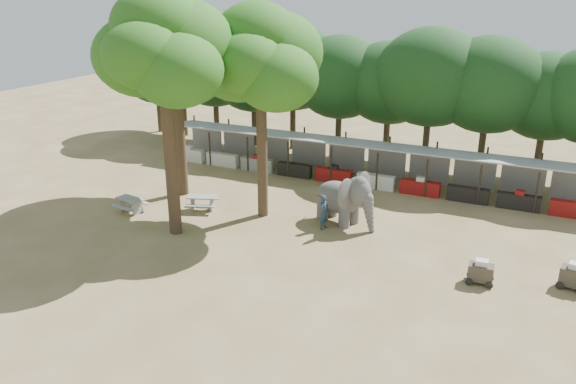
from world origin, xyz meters
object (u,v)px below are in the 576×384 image
at_px(handler, 324,212).
at_px(picnic_table_near, 131,203).
at_px(yard_tree_center, 163,50).
at_px(cart_front, 481,272).
at_px(yard_tree_back, 260,58).
at_px(cart_back, 574,276).
at_px(elephant, 345,198).
at_px(yard_tree_left, 175,57).
at_px(picnic_table_far, 202,201).

distance_m(handler, picnic_table_near, 10.96).
distance_m(yard_tree_center, picnic_table_near, 9.52).
height_order(yard_tree_center, cart_front, yard_tree_center).
height_order(yard_tree_back, cart_back, yard_tree_back).
bearing_deg(elephant, picnic_table_near, -146.08).
distance_m(yard_tree_left, handler, 12.36).
bearing_deg(cart_back, elephant, 177.80).
bearing_deg(cart_back, yard_tree_center, -163.06).
xyz_separation_m(cart_front, cart_back, (3.61, 1.18, 0.04)).
distance_m(yard_tree_left, cart_front, 20.05).
height_order(cart_front, cart_back, cart_back).
height_order(yard_tree_center, picnic_table_far, yard_tree_center).
bearing_deg(picnic_table_near, yard_tree_center, -6.39).
bearing_deg(yard_tree_center, picnic_table_far, 96.31).
bearing_deg(yard_tree_back, cart_back, -6.95).
bearing_deg(cart_front, elephant, 150.28).
bearing_deg(picnic_table_near, handler, 22.04).
distance_m(yard_tree_center, cart_front, 17.41).
height_order(yard_tree_center, handler, yard_tree_center).
bearing_deg(handler, picnic_table_near, 109.58).
bearing_deg(yard_tree_back, picnic_table_far, -163.98).
bearing_deg(yard_tree_center, yard_tree_back, 53.14).
distance_m(yard_tree_left, picnic_table_far, 8.35).
distance_m(yard_tree_center, elephant, 11.82).
bearing_deg(yard_tree_left, cart_front, -12.74).
xyz_separation_m(yard_tree_center, picnic_table_near, (-3.80, 1.05, -8.67)).
bearing_deg(handler, elephant, -27.81).
bearing_deg(cart_front, picnic_table_far, 168.73).
distance_m(yard_tree_back, cart_back, 17.70).
xyz_separation_m(yard_tree_left, handler, (9.88, -1.50, -7.27)).
distance_m(yard_tree_center, handler, 11.32).
bearing_deg(yard_tree_back, yard_tree_center, -126.86).
xyz_separation_m(picnic_table_near, cart_back, (22.49, 1.04, 0.05)).
bearing_deg(picnic_table_far, cart_front, -28.15).
xyz_separation_m(elephant, handler, (-0.75, -1.09, -0.50)).
distance_m(picnic_table_near, cart_front, 18.87).
height_order(picnic_table_near, picnic_table_far, picnic_table_far).
distance_m(elephant, picnic_table_far, 8.16).
height_order(yard_tree_back, elephant, yard_tree_back).
height_order(handler, cart_front, handler).
xyz_separation_m(yard_tree_left, elephant, (10.63, -0.41, -6.77)).
height_order(yard_tree_left, cart_back, yard_tree_left).
height_order(yard_tree_back, picnic_table_near, yard_tree_back).
relative_size(yard_tree_left, yard_tree_back, 0.97).
bearing_deg(elephant, yard_tree_left, -165.49).
xyz_separation_m(yard_tree_left, cart_back, (21.69, -2.91, -7.62)).
relative_size(yard_tree_left, cart_back, 8.25).
bearing_deg(cart_back, yard_tree_back, -176.38).
relative_size(handler, picnic_table_near, 1.01).
distance_m(yard_tree_center, picnic_table_far, 9.19).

